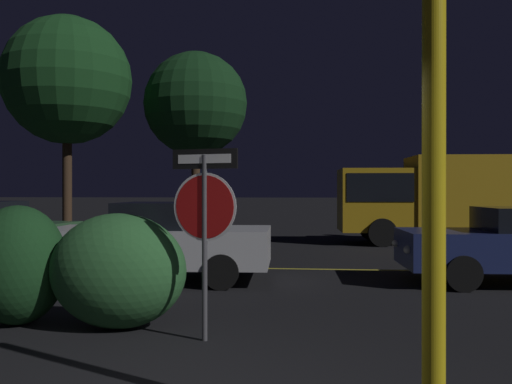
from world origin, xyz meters
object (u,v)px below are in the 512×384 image
(hedge_bush_1, at_px, (18,265))
(tree_1, at_px, (196,104))
(passing_car_2, at_px, (160,241))
(stop_sign, at_px, (205,207))
(tree_0, at_px, (67,81))
(hedge_bush_2, at_px, (118,271))
(delivery_truck, at_px, (431,196))
(yellow_pole_right, at_px, (434,182))

(hedge_bush_1, distance_m, tree_1, 14.72)
(passing_car_2, distance_m, tree_1, 11.44)
(stop_sign, relative_size, hedge_bush_1, 1.43)
(passing_car_2, bearing_deg, tree_0, 30.70)
(hedge_bush_2, distance_m, passing_car_2, 3.64)
(hedge_bush_1, height_order, tree_0, tree_0)
(hedge_bush_1, xyz_separation_m, tree_0, (-4.77, 12.14, 4.70))
(delivery_truck, xyz_separation_m, tree_0, (-12.11, 0.63, 3.94))
(hedge_bush_2, bearing_deg, yellow_pole_right, -44.57)
(yellow_pole_right, relative_size, tree_0, 0.45)
(hedge_bush_2, distance_m, delivery_truck, 13.07)
(delivery_truck, distance_m, tree_1, 9.08)
(passing_car_2, relative_size, tree_0, 0.55)
(hedge_bush_2, relative_size, tree_1, 0.24)
(hedge_bush_2, distance_m, tree_0, 14.43)
(stop_sign, relative_size, hedge_bush_2, 1.28)
(stop_sign, xyz_separation_m, tree_0, (-7.23, 12.65, 3.96))
(yellow_pole_right, relative_size, delivery_truck, 0.59)
(passing_car_2, bearing_deg, yellow_pole_right, -154.38)
(hedge_bush_2, bearing_deg, tree_0, 116.50)
(delivery_truck, bearing_deg, yellow_pole_right, 166.32)
(hedge_bush_1, bearing_deg, hedge_bush_2, -2.39)
(hedge_bush_2, height_order, delivery_truck, delivery_truck)
(delivery_truck, height_order, tree_1, tree_1)
(tree_0, xyz_separation_m, tree_1, (4.09, 1.98, -0.57))
(stop_sign, xyz_separation_m, passing_car_2, (-1.61, 4.07, -0.75))
(delivery_truck, height_order, tree_0, tree_0)
(stop_sign, relative_size, delivery_truck, 0.36)
(passing_car_2, distance_m, tree_0, 11.29)
(delivery_truck, relative_size, tree_1, 0.86)
(yellow_pole_right, relative_size, passing_car_2, 0.81)
(hedge_bush_1, distance_m, delivery_truck, 13.67)
(yellow_pole_right, bearing_deg, tree_0, 121.04)
(stop_sign, height_order, hedge_bush_1, stop_sign)
(hedge_bush_1, distance_m, tree_0, 13.86)
(yellow_pole_right, distance_m, hedge_bush_1, 5.47)
(yellow_pole_right, distance_m, tree_1, 18.23)
(stop_sign, xyz_separation_m, yellow_pole_right, (1.94, -2.59, 0.24))
(yellow_pole_right, height_order, tree_0, tree_0)
(hedge_bush_1, bearing_deg, yellow_pole_right, -35.19)
(yellow_pole_right, bearing_deg, delivery_truck, 78.64)
(stop_sign, height_order, tree_0, tree_0)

